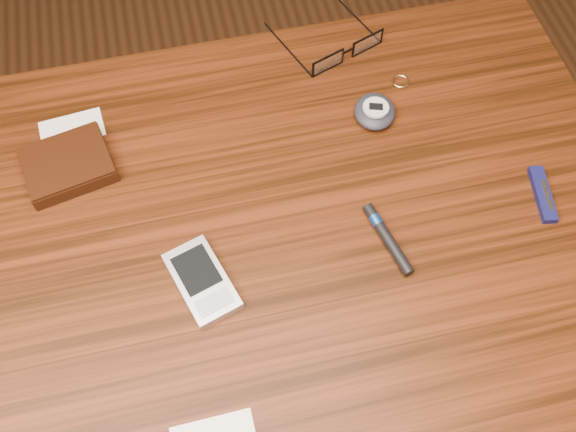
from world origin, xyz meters
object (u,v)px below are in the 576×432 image
pedometer (375,111)px  wallet_and_card (68,164)px  pocket_knife (543,194)px  pda_phone (202,281)px  eyeglasses (345,50)px  desk (252,286)px

pedometer → wallet_and_card: bearing=179.2°
wallet_and_card → pedometer: size_ratio=1.94×
pocket_knife → pda_phone: bearing=-177.0°
wallet_and_card → eyeglasses: (0.40, 0.11, 0.00)m
pda_phone → pedometer: size_ratio=1.48×
pda_phone → pedometer: (0.27, 0.19, 0.00)m
eyeglasses → pocket_knife: (0.18, -0.28, -0.01)m
wallet_and_card → pda_phone: size_ratio=1.31×
wallet_and_card → pocket_knife: wallet_and_card is taller
wallet_and_card → pedometer: bearing=-0.8°
wallet_and_card → pda_phone: (0.14, -0.20, -0.00)m
pda_phone → pocket_knife: 0.43m
eyeglasses → wallet_and_card: bearing=-164.5°
eyeglasses → pda_phone: bearing=-129.8°
pedometer → pocket_knife: bearing=-45.2°
pda_phone → pocket_knife: size_ratio=1.40×
desk → pedometer: (0.21, 0.16, 0.11)m
desk → pda_phone: (-0.06, -0.03, 0.11)m
pedometer → pocket_knife: (0.17, -0.17, -0.01)m
desk → pocket_knife: 0.39m
wallet_and_card → eyeglasses: eyeglasses is taller
eyeglasses → pedometer: 0.12m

